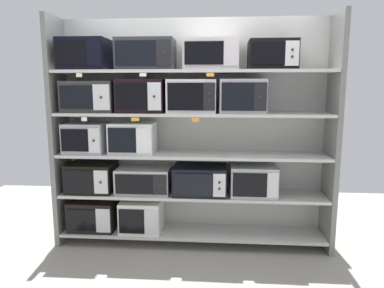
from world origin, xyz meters
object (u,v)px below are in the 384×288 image
(microwave_1, at_px, (142,215))
(microwave_2, at_px, (92,177))
(microwave_5, at_px, (253,180))
(microwave_7, at_px, (133,138))
(microwave_6, at_px, (87,138))
(microwave_12, at_px, (86,55))
(microwave_13, at_px, (146,55))
(microwave_15, at_px, (272,55))
(microwave_4, at_px, (200,180))
(microwave_3, at_px, (144,180))
(microwave_9, at_px, (142,96))
(microwave_0, at_px, (94,214))
(microwave_8, at_px, (90,97))
(microwave_10, at_px, (192,96))
(microwave_14, at_px, (211,55))
(microwave_11, at_px, (242,96))

(microwave_1, relative_size, microwave_2, 0.88)
(microwave_5, bearing_deg, microwave_7, -180.00)
(microwave_6, xyz_separation_m, microwave_12, (0.03, 0.00, 0.85))
(microwave_13, relative_size, microwave_15, 1.24)
(microwave_4, distance_m, microwave_15, 1.45)
(microwave_7, relative_size, microwave_15, 1.00)
(microwave_2, xyz_separation_m, microwave_3, (0.57, 0.00, -0.02))
(microwave_5, bearing_deg, microwave_9, 179.99)
(microwave_0, xyz_separation_m, microwave_1, (0.53, -0.00, 0.01))
(microwave_3, bearing_deg, microwave_15, 0.01)
(microwave_1, xyz_separation_m, microwave_8, (-0.51, 0.00, 1.27))
(microwave_10, bearing_deg, microwave_15, 0.03)
(microwave_1, relative_size, microwave_14, 0.80)
(microwave_12, bearing_deg, microwave_3, -0.03)
(microwave_2, relative_size, microwave_7, 1.06)
(microwave_1, bearing_deg, microwave_0, 179.98)
(microwave_7, xyz_separation_m, microwave_9, (0.10, 0.00, 0.44))
(microwave_3, height_order, microwave_14, microwave_14)
(microwave_15, bearing_deg, microwave_2, -179.99)
(microwave_3, height_order, microwave_8, microwave_8)
(microwave_4, height_order, microwave_7, microwave_7)
(microwave_10, height_order, microwave_14, microwave_14)
(microwave_4, height_order, microwave_11, microwave_11)
(microwave_2, xyz_separation_m, microwave_10, (1.08, -0.00, 0.87))
(microwave_11, bearing_deg, microwave_1, 179.99)
(microwave_8, height_order, microwave_11, microwave_11)
(microwave_6, relative_size, microwave_12, 0.88)
(microwave_5, height_order, microwave_14, microwave_14)
(microwave_2, bearing_deg, microwave_6, 179.52)
(microwave_0, height_order, microwave_9, microwave_9)
(microwave_7, bearing_deg, microwave_11, -0.00)
(microwave_2, bearing_deg, microwave_10, -0.00)
(microwave_5, height_order, microwave_15, microwave_15)
(microwave_7, distance_m, microwave_11, 1.21)
(microwave_0, relative_size, microwave_11, 1.09)
(microwave_5, xyz_separation_m, microwave_7, (-1.26, -0.00, 0.43))
(microwave_9, xyz_separation_m, microwave_10, (0.52, -0.00, -0.00))
(microwave_0, height_order, microwave_5, microwave_5)
(microwave_12, bearing_deg, microwave_9, -0.00)
(microwave_5, relative_size, microwave_14, 0.88)
(microwave_3, distance_m, microwave_7, 0.47)
(microwave_0, height_order, microwave_15, microwave_15)
(microwave_8, relative_size, microwave_10, 1.10)
(microwave_0, relative_size, microwave_1, 1.15)
(microwave_7, distance_m, microwave_9, 0.45)
(microwave_5, distance_m, microwave_11, 0.87)
(microwave_9, distance_m, microwave_13, 0.41)
(microwave_3, relative_size, microwave_15, 1.22)
(microwave_0, relative_size, microwave_14, 0.92)
(microwave_2, relative_size, microwave_5, 1.03)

